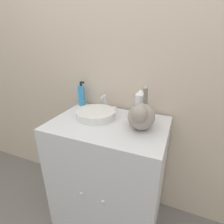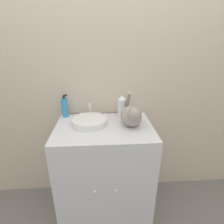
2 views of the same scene
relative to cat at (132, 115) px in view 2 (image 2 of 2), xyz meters
The scene contains 7 objects.
wall_back 0.46m from the cat, 124.69° to the left, with size 6.00×0.05×2.50m.
vanity_cabinet 0.59m from the cat, behind, with size 0.79×0.56×0.90m.
sink_basin 0.35m from the cat, behind, with size 0.28×0.28×0.05m.
faucet 0.39m from the cat, 149.76° to the left, with size 0.19×0.08×0.13m.
cat is the anchor object (origin of this frame).
soap_bottle 0.61m from the cat, 158.35° to the left, with size 0.06×0.06×0.21m.
spray_bottle 0.20m from the cat, 106.64° to the left, with size 0.07×0.07×0.20m.
Camera 2 is at (-0.02, -0.99, 1.54)m, focal length 28.00 mm.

